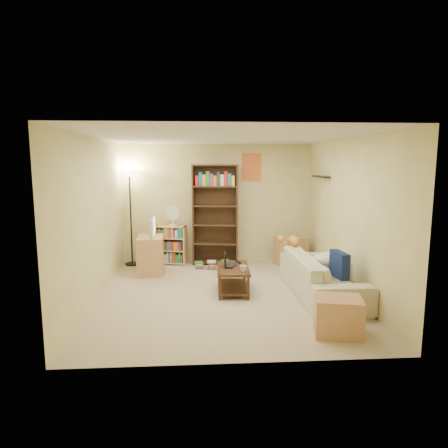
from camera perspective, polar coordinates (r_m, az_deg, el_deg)
The scene contains 19 objects.
room at distance 6.23m, azimuth 0.14°, elevation 4.26°, with size 4.50×4.54×2.52m.
sofa at distance 6.64m, azimuth 13.74°, elevation -7.11°, with size 0.88×2.23×0.65m, color beige.
navy_pillow at distance 6.17m, azimuth 16.15°, elevation -5.59°, with size 0.43×0.13×0.38m, color #111E4E.
cream_blanket at distance 6.68m, azimuth 14.98°, elevation -5.01°, with size 0.60×0.43×0.26m, color silver.
tabby_cat at distance 7.27m, azimuth 9.64°, elevation -2.29°, with size 0.51×0.18×0.18m.
coffee_table at distance 6.62m, azimuth 1.29°, elevation -7.43°, with size 0.56×0.96×0.41m.
laptop at distance 6.63m, azimuth 1.34°, elevation -5.95°, with size 0.32×0.40×0.03m, color black.
laptop_screen at distance 6.60m, azimuth 0.17°, elevation -5.02°, with size 0.01×0.31×0.21m, color white.
mug at distance 6.30m, azimuth 2.76°, elevation -6.39°, with size 0.12×0.12×0.10m, color silver.
tv_remote at distance 6.88m, azimuth 2.05°, elevation -5.43°, with size 0.05×0.17×0.02m, color black.
tv_stand at distance 7.79m, azimuth -10.44°, elevation -4.40°, with size 0.48×0.67×0.72m, color #AF7A55.
television at distance 7.69m, azimuth -10.55°, elevation -0.45°, with size 0.11×0.64×0.37m, color black.
tall_bookshelf at distance 8.26m, azimuth -1.24°, elevation 1.69°, with size 0.97×0.43×2.08m.
short_bookshelf at distance 8.44m, azimuth -7.58°, elevation -2.99°, with size 0.67×0.39×0.81m.
desk_fan at distance 8.29m, azimuth -7.37°, elevation 1.29°, with size 0.29×0.16×0.42m.
floor_lamp at distance 8.37m, azimuth -13.31°, elevation 4.87°, with size 0.34×0.34×1.98m.
side_table at distance 8.40m, azimuth 9.52°, elevation -3.82°, with size 0.52×0.52×0.60m, color tan.
end_cabinet at distance 5.25m, azimuth 15.97°, elevation -12.51°, with size 0.56×0.47×0.47m, color tan.
book_stacks at distance 7.99m, azimuth -1.49°, elevation -5.90°, with size 0.70×0.29×0.21m.
Camera 1 is at (-0.42, -6.19, 2.10)m, focal length 32.00 mm.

